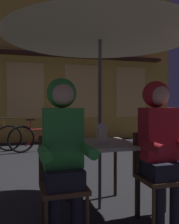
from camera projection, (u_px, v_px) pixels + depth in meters
ground_plane at (100, 209)px, 2.66m from camera, size 60.00×60.00×0.00m
cafe_table at (100, 152)px, 2.64m from camera, size 0.72×0.72×0.74m
patio_umbrella at (100, 22)px, 2.60m from camera, size 2.10×2.10×2.31m
lantern at (101, 132)px, 2.58m from camera, size 0.11×0.11×0.23m
chair_left at (62, 179)px, 2.16m from camera, size 0.40×0.40×0.87m
chair_right at (156, 171)px, 2.42m from camera, size 0.40×0.40×0.87m
person_left_hooded at (63, 140)px, 2.10m from camera, size 0.45×0.56×1.40m
person_right_hooded at (160, 136)px, 2.36m from camera, size 0.45×0.56×1.40m
shopfront_building at (25, 44)px, 7.56m from camera, size 10.00×0.93×6.20m
bicycle_third at (42, 137)px, 5.97m from camera, size 1.65×0.43×0.84m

